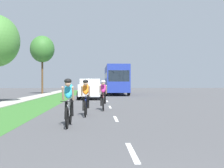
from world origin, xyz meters
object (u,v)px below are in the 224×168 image
object	(u,v)px
cyclist_trailing	(86,97)
pickup_dark_green	(93,86)
sedan_silver	(96,86)
cyclist_distant	(103,95)
bus_blue	(116,79)
cyclist_lead	(69,102)
street_tree_far	(42,49)
suv_white	(90,88)

from	to	relation	value
cyclist_trailing	pickup_dark_green	bearing A→B (deg)	90.47
sedan_silver	cyclist_distant	bearing A→B (deg)	-89.11
bus_blue	sedan_silver	distance (m)	26.73
cyclist_lead	street_tree_far	xyz separation A→B (m)	(-6.32, 28.60, 5.02)
sedan_silver	cyclist_trailing	bearing A→B (deg)	-90.07
pickup_dark_green	sedan_silver	world-z (taller)	pickup_dark_green
cyclist_lead	street_tree_far	distance (m)	29.72
cyclist_trailing	suv_white	world-z (taller)	suv_white
cyclist_trailing	pickup_dark_green	world-z (taller)	pickup_dark_green
suv_white	sedan_silver	bearing A→B (deg)	89.65
sedan_silver	suv_white	bearing A→B (deg)	-90.35
cyclist_trailing	suv_white	xyz separation A→B (m)	(-0.17, 13.31, 0.14)
bus_blue	cyclist_distant	bearing A→B (deg)	-95.22
cyclist_trailing	bus_blue	world-z (taller)	bus_blue
cyclist_distant	cyclist_trailing	bearing A→B (deg)	-107.05
cyclist_trailing	cyclist_lead	bearing A→B (deg)	-98.22
suv_white	street_tree_far	distance (m)	14.77
cyclist_trailing	bus_blue	distance (m)	23.98
cyclist_lead	suv_white	xyz separation A→B (m)	(0.27, 16.31, 0.14)
suv_white	bus_blue	bearing A→B (deg)	74.52
bus_blue	pickup_dark_green	bearing A→B (deg)	100.64
suv_white	bus_blue	world-z (taller)	bus_blue
pickup_dark_green	sedan_silver	xyz separation A→B (m)	(0.39, 10.24, -0.06)
pickup_dark_green	street_tree_far	distance (m)	16.65
cyclist_lead	sedan_silver	distance (m)	53.37
cyclist_lead	street_tree_far	bearing A→B (deg)	102.45
pickup_dark_green	street_tree_far	size ratio (longest dim) A/B	0.67
pickup_dark_green	suv_white	bearing A→B (deg)	-89.65
cyclist_distant	sedan_silver	size ratio (longest dim) A/B	0.40
pickup_dark_green	street_tree_far	bearing A→B (deg)	-113.85
street_tree_far	bus_blue	bearing A→B (deg)	-10.73
sedan_silver	bus_blue	bearing A→B (deg)	-84.24
cyclist_lead	cyclist_distant	world-z (taller)	same
cyclist_distant	street_tree_far	bearing A→B (deg)	108.19
pickup_dark_green	street_tree_far	xyz separation A→B (m)	(-6.42, -14.53, 5.00)
cyclist_distant	suv_white	size ratio (longest dim) A/B	0.37
cyclist_distant	suv_white	bearing A→B (deg)	95.17
street_tree_far	suv_white	bearing A→B (deg)	-61.81
cyclist_trailing	sedan_silver	size ratio (longest dim) A/B	0.40
cyclist_distant	suv_white	xyz separation A→B (m)	(-0.97, 10.69, 0.14)
cyclist_lead	pickup_dark_green	size ratio (longest dim) A/B	0.34
suv_white	pickup_dark_green	bearing A→B (deg)	90.35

